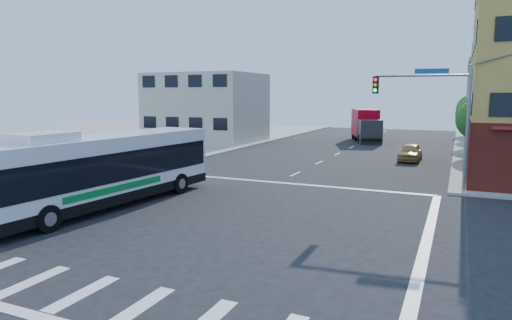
% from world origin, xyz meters
% --- Properties ---
extents(ground, '(120.00, 120.00, 0.00)m').
position_xyz_m(ground, '(0.00, 0.00, 0.00)').
color(ground, black).
rests_on(ground, ground).
extents(sidewalk_nw, '(50.00, 50.00, 0.15)m').
position_xyz_m(sidewalk_nw, '(-35.00, 35.00, 0.07)').
color(sidewalk_nw, '#99968E').
rests_on(sidewalk_nw, ground).
extents(building_west, '(12.06, 10.06, 8.00)m').
position_xyz_m(building_west, '(-17.02, 29.98, 4.01)').
color(building_west, '#BEB29E').
rests_on(building_west, ground).
extents(signal_mast_ne, '(7.91, 1.13, 8.07)m').
position_xyz_m(signal_mast_ne, '(9.08, 10.62, 4.98)').
color(signal_mast_ne, slate).
rests_on(signal_mast_ne, ground).
extents(street_tree_a, '(3.60, 3.60, 5.53)m').
position_xyz_m(street_tree_a, '(11.90, 27.92, 3.59)').
color(street_tree_a, '#3A2415').
rests_on(street_tree_a, ground).
extents(street_tree_b, '(3.80, 3.80, 5.79)m').
position_xyz_m(street_tree_b, '(11.90, 35.92, 3.75)').
color(street_tree_b, '#3A2415').
rests_on(street_tree_b, ground).
extents(street_tree_c, '(3.40, 3.40, 5.29)m').
position_xyz_m(street_tree_c, '(11.90, 43.92, 3.46)').
color(street_tree_c, '#3A2415').
rests_on(street_tree_c, ground).
extents(street_tree_d, '(4.00, 4.00, 6.03)m').
position_xyz_m(street_tree_d, '(11.90, 51.92, 3.88)').
color(street_tree_d, '#3A2415').
rests_on(street_tree_d, ground).
extents(transit_bus, '(3.93, 13.48, 3.93)m').
position_xyz_m(transit_bus, '(-5.53, 0.11, 1.92)').
color(transit_bus, black).
rests_on(transit_bus, ground).
extents(box_truck, '(5.11, 8.78, 3.80)m').
position_xyz_m(box_truck, '(0.14, 38.31, 1.84)').
color(box_truck, '#2A292F').
rests_on(box_truck, ground).
extents(parked_car, '(1.76, 4.34, 1.47)m').
position_xyz_m(parked_car, '(6.72, 23.07, 0.74)').
color(parked_car, '#B58B3D').
rests_on(parked_car, ground).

